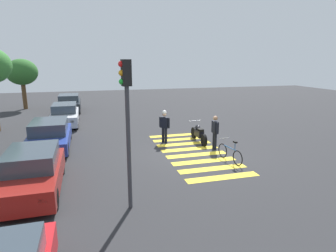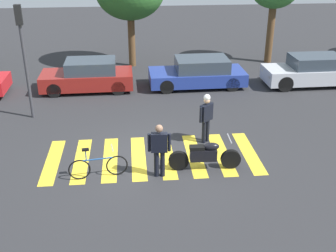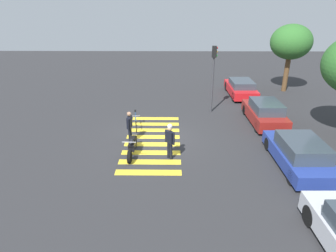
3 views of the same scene
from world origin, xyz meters
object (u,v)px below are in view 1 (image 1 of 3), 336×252
object	(u,v)px
car_blue_hatchback	(50,135)
car_black_suv	(69,103)
officer_on_foot	(164,124)
traffic_light_pole	(127,112)
car_silver_sedan	(65,115)
leaning_bicycle	(230,153)
car_maroon_wagon	(32,172)
officer_by_motorcycle	(215,130)
police_motorcycle	(199,134)

from	to	relation	value
car_blue_hatchback	car_black_suv	world-z (taller)	car_black_suv
officer_on_foot	car_black_suv	distance (m)	12.53
car_black_suv	traffic_light_pole	bearing A→B (deg)	-171.33
officer_on_foot	car_silver_sedan	size ratio (longest dim) A/B	0.41
traffic_light_pole	officer_on_foot	bearing A→B (deg)	-23.24
car_silver_sedan	car_black_suv	size ratio (longest dim) A/B	0.99
car_black_suv	car_blue_hatchback	bearing A→B (deg)	178.37
leaning_bicycle	car_silver_sedan	bearing A→B (deg)	37.83
leaning_bicycle	car_maroon_wagon	size ratio (longest dim) A/B	0.42
officer_by_motorcycle	car_black_suv	world-z (taller)	officer_by_motorcycle
officer_by_motorcycle	leaning_bicycle	bearing A→B (deg)	176.97
car_blue_hatchback	police_motorcycle	bearing A→B (deg)	-97.64
car_maroon_wagon	car_black_suv	xyz separation A→B (m)	(15.67, -0.24, 0.02)
car_maroon_wagon	car_black_suv	world-z (taller)	car_black_suv
officer_by_motorcycle	car_maroon_wagon	distance (m)	8.14
car_black_suv	officer_on_foot	bearing A→B (deg)	-154.50
officer_on_foot	car_maroon_wagon	world-z (taller)	officer_on_foot
car_maroon_wagon	traffic_light_pole	world-z (taller)	traffic_light_pole
police_motorcycle	car_black_suv	world-z (taller)	car_black_suv
police_motorcycle	car_black_suv	distance (m)	13.69
officer_by_motorcycle	car_black_suv	size ratio (longest dim) A/B	0.38
police_motorcycle	leaning_bicycle	distance (m)	3.18
car_maroon_wagon	car_black_suv	size ratio (longest dim) A/B	0.95
car_blue_hatchback	car_silver_sedan	xyz separation A→B (m)	(5.26, -0.34, 0.04)
officer_on_foot	car_black_suv	size ratio (longest dim) A/B	0.40
car_maroon_wagon	police_motorcycle	bearing A→B (deg)	-61.53
officer_by_motorcycle	traffic_light_pole	distance (m)	6.89
police_motorcycle	car_blue_hatchback	distance (m)	7.55
officer_on_foot	car_blue_hatchback	size ratio (longest dim) A/B	0.39
car_black_suv	officer_by_motorcycle	bearing A→B (deg)	-150.21
leaning_bicycle	officer_on_foot	xyz separation A→B (m)	(3.52, 1.98, 0.63)
car_blue_hatchback	car_black_suv	distance (m)	10.65
officer_by_motorcycle	car_maroon_wagon	bearing A→B (deg)	108.91
leaning_bicycle	car_black_suv	size ratio (longest dim) A/B	0.40
car_maroon_wagon	car_blue_hatchback	distance (m)	5.03
car_maroon_wagon	car_silver_sedan	world-z (taller)	car_silver_sedan
car_silver_sedan	officer_on_foot	bearing A→B (deg)	-137.86
traffic_light_pole	car_silver_sedan	bearing A→B (deg)	12.22
officer_on_foot	traffic_light_pole	world-z (taller)	traffic_light_pole
officer_by_motorcycle	car_silver_sedan	distance (m)	10.66
officer_on_foot	traffic_light_pole	bearing A→B (deg)	156.76
traffic_light_pole	car_black_suv	bearing A→B (deg)	8.67
car_maroon_wagon	traffic_light_pole	size ratio (longest dim) A/B	0.96
leaning_bicycle	car_silver_sedan	xyz separation A→B (m)	(9.44, 7.33, 0.32)
police_motorcycle	car_black_suv	bearing A→B (deg)	31.65
car_maroon_wagon	car_silver_sedan	distance (m)	10.29
car_blue_hatchback	traffic_light_pole	world-z (taller)	traffic_light_pole
officer_on_foot	car_silver_sedan	distance (m)	7.99
officer_by_motorcycle	car_black_suv	xyz separation A→B (m)	(13.04, 7.46, -0.26)
officer_on_foot	car_maroon_wagon	size ratio (longest dim) A/B	0.42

